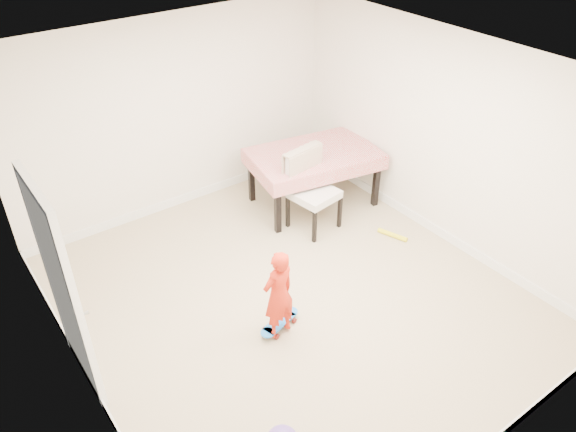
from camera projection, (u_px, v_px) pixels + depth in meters
ground at (291, 297)px, 6.28m from camera, size 5.00×5.00×0.00m
ceiling at (292, 74)px, 4.84m from camera, size 4.50×5.00×0.04m
wall_back at (177, 116)px, 7.21m from camera, size 4.50×0.04×2.60m
wall_front at (504, 353)px, 3.90m from camera, size 4.50×0.04×2.60m
wall_left at (67, 288)px, 4.46m from camera, size 0.04×5.00×2.60m
wall_right at (443, 140)px, 6.65m from camera, size 0.04×5.00×2.60m
door at (63, 293)px, 4.82m from camera, size 0.11×0.94×2.11m
baseboard_back at (186, 197)px, 7.91m from camera, size 4.50×0.02×0.12m
baseboard_left at (96, 390)px, 5.15m from camera, size 0.02×5.00×0.12m
baseboard_right at (429, 225)px, 7.35m from camera, size 0.02×5.00×0.12m
dining_table at (313, 178)px, 7.70m from camera, size 1.84×1.34×0.79m
dining_chair at (314, 192)px, 7.13m from camera, size 0.67×0.74×1.07m
skateboard at (280, 324)px, 5.88m from camera, size 0.57×0.33×0.08m
child at (279, 297)px, 5.53m from camera, size 0.40×0.28×1.02m
foam_toy at (392, 235)px, 7.22m from camera, size 0.19×0.40×0.06m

